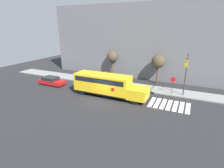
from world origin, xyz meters
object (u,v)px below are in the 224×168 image
traffic_light (186,70)px  tree_near_sidewalk (158,62)px  stop_sign (173,83)px  school_bus (106,84)px  parked_car (52,81)px  tree_far_sidewalk (112,57)px

traffic_light → tree_near_sidewalk: bearing=130.2°
stop_sign → traffic_light: 2.80m
school_bus → parked_car: (-10.12, 0.45, -1.01)m
parked_car → tree_far_sidewalk: size_ratio=0.89×
parked_car → school_bus: bearing=-2.5°
school_bus → tree_near_sidewalk: bearing=58.1°
parked_car → traffic_light: traffic_light is taller
parked_car → stop_sign: 18.54m
school_bus → parked_car: bearing=177.5°
traffic_light → tree_far_sidewalk: 13.94m
stop_sign → traffic_light: traffic_light is taller
stop_sign → tree_near_sidewalk: bearing=124.8°
school_bus → traffic_light: size_ratio=1.74×
school_bus → tree_near_sidewalk: 9.91m
tree_far_sidewalk → school_bus: bearing=-70.0°
stop_sign → traffic_light: size_ratio=0.44×
parked_car → tree_far_sidewalk: bearing=50.5°
stop_sign → tree_far_sidewalk: (-11.25, 4.75, 2.01)m
school_bus → traffic_light: bearing=18.0°
school_bus → tree_near_sidewalk: tree_near_sidewalk is taller
parked_car → tree_near_sidewalk: bearing=27.1°
tree_near_sidewalk → tree_far_sidewalk: bearing=176.0°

